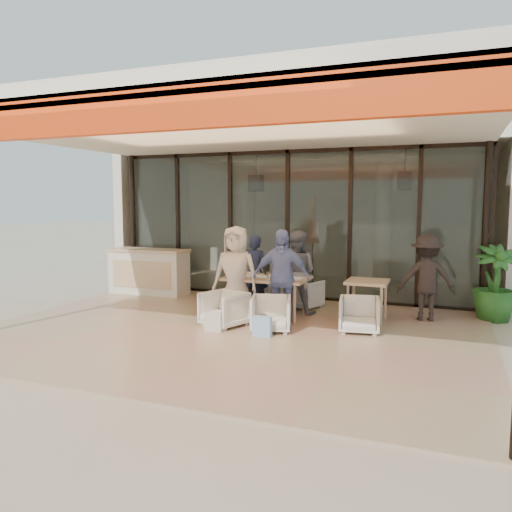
{
  "coord_description": "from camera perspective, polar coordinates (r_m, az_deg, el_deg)",
  "views": [
    {
      "loc": [
        3.32,
        -7.24,
        2.11
      ],
      "look_at": [
        0.1,
        0.9,
        1.15
      ],
      "focal_mm": 35.0,
      "sensor_mm": 36.0,
      "label": 1
    }
  ],
  "objects": [
    {
      "name": "standing_woman",
      "position": [
        9.25,
        18.93,
        -2.41
      ],
      "size": [
        1.08,
        0.74,
        1.54
      ],
      "primitive_type": "imported",
      "rotation": [
        0.0,
        0.0,
        3.32
      ],
      "color": "black",
      "rests_on": "ground"
    },
    {
      "name": "chair_far_right",
      "position": [
        9.91,
        5.46,
        -4.19
      ],
      "size": [
        0.77,
        0.75,
        0.64
      ],
      "primitive_type": "imported",
      "rotation": [
        0.0,
        0.0,
        2.82
      ],
      "color": "white",
      "rests_on": "ground"
    },
    {
      "name": "chair_near_left",
      "position": [
        8.45,
        -3.68,
        -5.89
      ],
      "size": [
        0.82,
        0.8,
        0.67
      ],
      "primitive_type": "imported",
      "rotation": [
        0.0,
        0.0,
        -0.37
      ],
      "color": "white",
      "rests_on": "ground"
    },
    {
      "name": "side_chair",
      "position": [
        8.23,
        11.72,
        -6.42
      ],
      "size": [
        0.72,
        0.68,
        0.64
      ],
      "primitive_type": "imported",
      "rotation": [
        0.0,
        0.0,
        0.17
      ],
      "color": "white",
      "rests_on": "ground"
    },
    {
      "name": "dining_table",
      "position": [
        9.09,
        1.24,
        -2.75
      ],
      "size": [
        1.5,
        0.9,
        0.93
      ],
      "color": "#E1B789",
      "rests_on": "ground"
    },
    {
      "name": "terrace_floor",
      "position": [
        8.24,
        -2.98,
        -8.55
      ],
      "size": [
        8.0,
        6.0,
        0.01
      ],
      "primitive_type": "cube",
      "color": "tan",
      "rests_on": "ground"
    },
    {
      "name": "diner_cream",
      "position": [
        8.81,
        -2.32,
        -2.03
      ],
      "size": [
        0.84,
        0.56,
        1.68
      ],
      "primitive_type": "imported",
      "rotation": [
        0.0,
        0.0,
        0.04
      ],
      "color": "beige",
      "rests_on": "ground"
    },
    {
      "name": "glass_storefront",
      "position": [
        10.78,
        3.62,
        3.53
      ],
      "size": [
        8.08,
        0.1,
        3.2
      ],
      "color": "#9EADA3",
      "rests_on": "ground"
    },
    {
      "name": "host_counter",
      "position": [
        11.59,
        -12.15,
        -1.71
      ],
      "size": [
        1.85,
        0.65,
        1.04
      ],
      "color": "silver",
      "rests_on": "ground"
    },
    {
      "name": "ground",
      "position": [
        8.24,
        -2.98,
        -8.58
      ],
      "size": [
        70.0,
        70.0,
        0.0
      ],
      "primitive_type": "plane",
      "color": "#C6B293",
      "rests_on": "ground"
    },
    {
      "name": "potted_palm",
      "position": [
        9.79,
        25.66,
        -2.79
      ],
      "size": [
        0.95,
        0.95,
        1.35
      ],
      "primitive_type": "imported",
      "rotation": [
        0.0,
        0.0,
        0.31
      ],
      "color": "#1E5919",
      "rests_on": "ground"
    },
    {
      "name": "tote_bag_cream",
      "position": [
        8.13,
        -4.89,
        -7.56
      ],
      "size": [
        0.3,
        0.1,
        0.34
      ],
      "primitive_type": "cube",
      "color": "silver",
      "rests_on": "ground"
    },
    {
      "name": "side_table",
      "position": [
        8.9,
        12.6,
        -3.42
      ],
      "size": [
        0.7,
        0.7,
        0.74
      ],
      "color": "#E1B789",
      "rests_on": "ground"
    },
    {
      "name": "diner_grey",
      "position": [
        9.36,
        4.64,
        -1.88
      ],
      "size": [
        0.77,
        0.6,
        1.58
      ],
      "primitive_type": "imported",
      "rotation": [
        0.0,
        0.0,
        3.15
      ],
      "color": "slate",
      "rests_on": "ground"
    },
    {
      "name": "diner_navy",
      "position": [
        9.64,
        -0.15,
        -1.92
      ],
      "size": [
        0.56,
        0.38,
        1.48
      ],
      "primitive_type": "imported",
      "rotation": [
        0.0,
        0.0,
        3.19
      ],
      "color": "#181D36",
      "rests_on": "ground"
    },
    {
      "name": "diner_periwinkle",
      "position": [
        8.51,
        2.87,
        -2.45
      ],
      "size": [
        1.02,
        0.58,
        1.65
      ],
      "primitive_type": "imported",
      "rotation": [
        0.0,
        0.0,
        0.19
      ],
      "color": "#7087BC",
      "rests_on": "ground"
    },
    {
      "name": "chair_far_left",
      "position": [
        10.17,
        0.9,
        -4.02
      ],
      "size": [
        0.67,
        0.64,
        0.59
      ],
      "primitive_type": "imported",
      "rotation": [
        0.0,
        0.0,
        2.95
      ],
      "color": "white",
      "rests_on": "ground"
    },
    {
      "name": "tote_bag_blue",
      "position": [
        7.81,
        0.7,
        -8.13
      ],
      "size": [
        0.3,
        0.1,
        0.34
      ],
      "primitive_type": "cube",
      "color": "#99BFD8",
      "rests_on": "ground"
    },
    {
      "name": "terrace_structure",
      "position": [
        7.81,
        -3.95,
        14.63
      ],
      "size": [
        8.0,
        6.0,
        3.4
      ],
      "color": "silver",
      "rests_on": "ground"
    },
    {
      "name": "interior_block",
      "position": [
        12.99,
        6.85,
        6.74
      ],
      "size": [
        9.05,
        3.62,
        3.52
      ],
      "color": "silver",
      "rests_on": "ground"
    },
    {
      "name": "chair_near_right",
      "position": [
        8.14,
        1.71,
        -6.43
      ],
      "size": [
        0.77,
        0.74,
        0.65
      ],
      "primitive_type": "imported",
      "rotation": [
        0.0,
        0.0,
        0.28
      ],
      "color": "white",
      "rests_on": "ground"
    }
  ]
}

